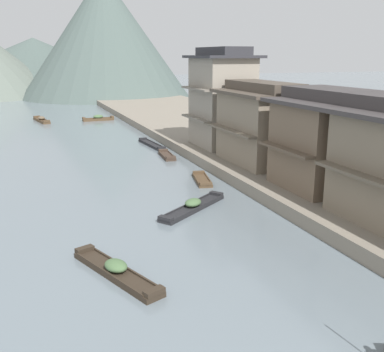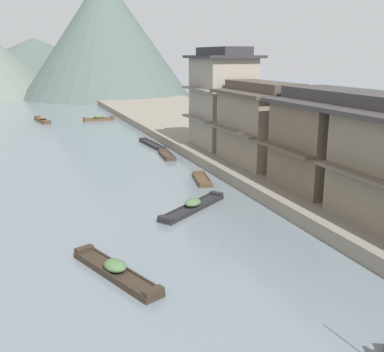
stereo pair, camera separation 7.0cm
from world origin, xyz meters
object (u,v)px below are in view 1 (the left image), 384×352
boat_moored_far (152,145)px  house_waterfront_narrow (261,124)px  boat_midriver_drifting (167,156)px  boat_upstream_distant (116,271)px  boat_moored_nearest (42,120)px  boat_midriver_upstream (202,180)px  house_waterfront_tall (328,140)px  boat_moored_third (193,206)px  boat_moored_second (98,118)px  house_waterfront_far (222,98)px

boat_moored_far → house_waterfront_narrow: bearing=-69.1°
boat_midriver_drifting → boat_upstream_distant: boat_upstream_distant is taller
boat_moored_nearest → boat_moored_far: boat_moored_nearest is taller
boat_upstream_distant → boat_midriver_upstream: bearing=54.3°
boat_moored_nearest → boat_midriver_drifting: (9.31, -27.47, -0.10)m
boat_midriver_upstream → house_waterfront_tall: house_waterfront_tall is taller
house_waterfront_narrow → boat_moored_third: bearing=-140.9°
house_waterfront_narrow → boat_midriver_drifting: bearing=124.7°
boat_moored_third → boat_midriver_drifting: 14.41m
boat_moored_second → boat_midriver_drifting: size_ratio=1.22×
boat_upstream_distant → house_waterfront_tall: size_ratio=0.83×
house_waterfront_far → boat_upstream_distant: bearing=-124.4°
house_waterfront_tall → boat_moored_second: bearing=100.4°
boat_moored_third → house_waterfront_tall: (8.55, -0.91, 3.60)m
boat_moored_far → boat_upstream_distant: bearing=-108.9°
boat_moored_far → house_waterfront_far: bearing=-50.3°
boat_moored_second → boat_midriver_upstream: bearing=-87.1°
boat_moored_nearest → house_waterfront_narrow: 38.07m
boat_moored_second → house_waterfront_far: 27.53m
boat_midriver_drifting → house_waterfront_tall: house_waterfront_tall is taller
boat_moored_far → house_waterfront_narrow: 14.57m
boat_midriver_upstream → house_waterfront_narrow: size_ratio=0.46×
boat_midriver_drifting → house_waterfront_tall: (5.67, -15.03, 3.66)m
boat_moored_third → boat_upstream_distant: bearing=-131.9°
boat_moored_far → boat_moored_nearest: bearing=113.5°
house_waterfront_far → boat_midriver_upstream: bearing=-122.3°
boat_moored_far → house_waterfront_tall: (5.49, -20.66, 3.68)m
boat_moored_second → boat_midriver_drifting: bearing=-86.0°
boat_moored_second → boat_moored_nearest: bearing=167.9°
boat_moored_far → house_waterfront_far: 9.22m
boat_moored_far → house_waterfront_narrow: house_waterfront_narrow is taller
boat_moored_far → boat_midriver_drifting: size_ratio=1.63×
boat_midriver_upstream → boat_midriver_drifting: bearing=89.6°
boat_midriver_drifting → house_waterfront_tall: size_ratio=0.55×
boat_moored_second → boat_upstream_distant: size_ratio=0.80×
boat_moored_second → boat_upstream_distant: boat_moored_second is taller
boat_midriver_drifting → house_waterfront_narrow: size_ratio=0.45×
boat_moored_far → boat_upstream_distant: size_ratio=1.07×
boat_moored_nearest → boat_upstream_distant: bearing=-89.4°
boat_moored_second → boat_moored_third: bearing=-91.5°
boat_moored_third → house_waterfront_tall: bearing=-6.1°
boat_moored_nearest → boat_midriver_upstream: boat_moored_nearest is taller
house_waterfront_tall → house_waterfront_narrow: bearing=93.5°
boat_moored_nearest → house_waterfront_narrow: house_waterfront_narrow is taller
house_waterfront_far → boat_midriver_drifting: bearing=176.3°
boat_moored_second → house_waterfront_tall: 41.72m
boat_moored_nearest → house_waterfront_far: (14.45, -27.80, 4.86)m
boat_moored_nearest → boat_moored_second: bearing=-12.1°
boat_moored_second → boat_midriver_drifting: boat_moored_second is taller
house_waterfront_far → boat_moored_third: bearing=-120.2°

